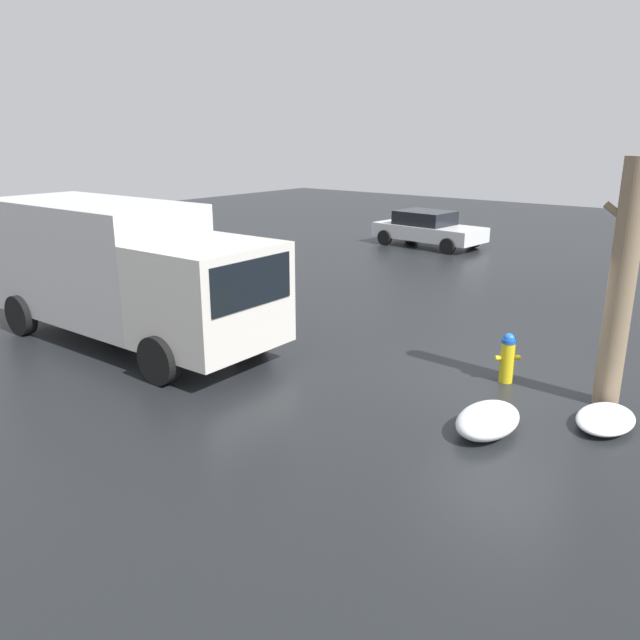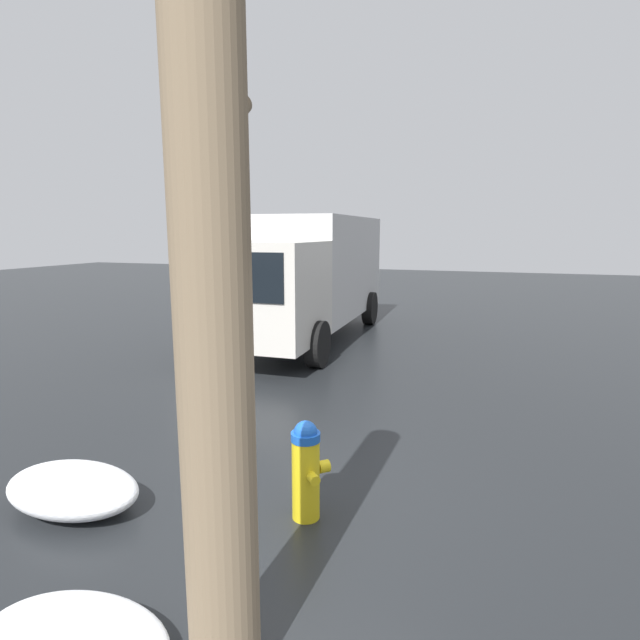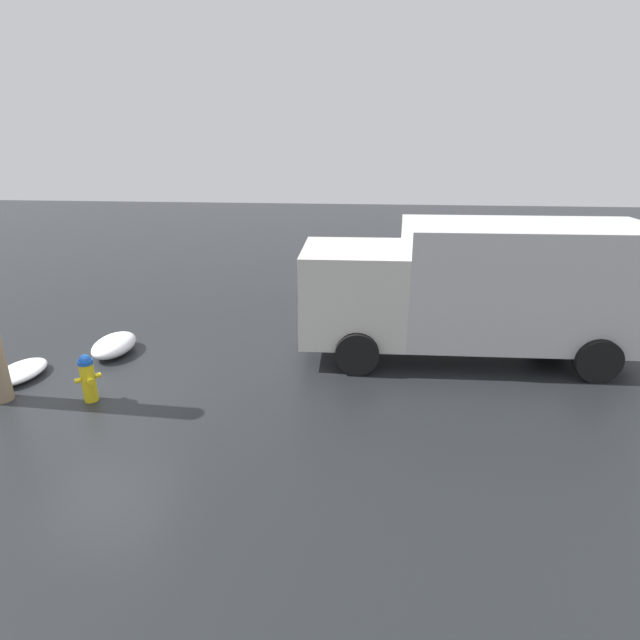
# 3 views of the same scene
# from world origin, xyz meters

# --- Properties ---
(ground_plane) EXTENTS (60.00, 60.00, 0.00)m
(ground_plane) POSITION_xyz_m (0.00, 0.00, 0.00)
(ground_plane) COLOR black
(fire_hydrant) EXTENTS (0.39, 0.39, 0.92)m
(fire_hydrant) POSITION_xyz_m (0.00, -0.00, 0.47)
(fire_hydrant) COLOR yellow
(fire_hydrant) RESTS_ON ground_plane
(tree_trunk) EXTENTS (0.63, 0.41, 4.00)m
(tree_trunk) POSITION_xyz_m (-1.67, -0.13, 2.01)
(tree_trunk) COLOR #7F6B51
(tree_trunk) RESTS_ON ground_plane
(delivery_truck) EXTENTS (7.28, 2.78, 2.93)m
(delivery_truck) POSITION_xyz_m (7.42, 2.83, 1.59)
(delivery_truck) COLOR beige
(delivery_truck) RESTS_ON ground_plane
(snow_pile_curbside) EXTENTS (0.82, 1.34, 0.41)m
(snow_pile_curbside) POSITION_xyz_m (-0.58, 2.10, 0.20)
(snow_pile_curbside) COLOR white
(snow_pile_curbside) RESTS_ON ground_plane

